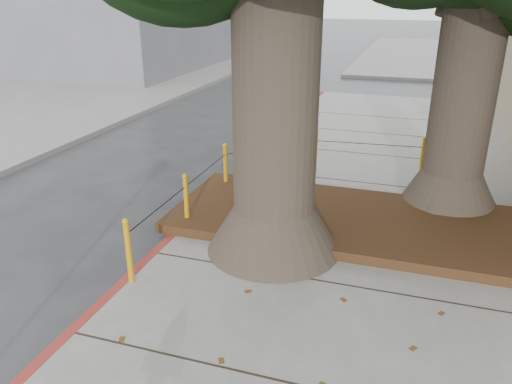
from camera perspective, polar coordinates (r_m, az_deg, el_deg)
ground at (r=5.71m, az=-3.01°, el=-20.67°), size 140.00×140.00×0.00m
sidewalk_far at (r=34.39m, az=26.10°, el=13.68°), size 16.00×20.00×0.15m
curb_red at (r=8.24m, az=-9.90°, el=-5.66°), size 0.14×26.00×0.16m
planter_bed at (r=8.62m, az=11.94°, el=-3.36°), size 6.40×2.60×0.16m
bollard_ring at (r=9.19m, az=1.55°, el=1.70°), size 3.79×5.39×0.95m
car_dark at (r=26.67m, az=-11.29°, el=14.58°), size 1.88×3.83×1.07m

